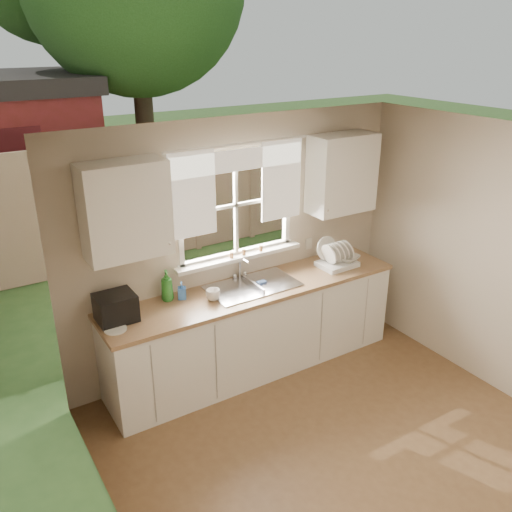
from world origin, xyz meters
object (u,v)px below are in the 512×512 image
cup (213,295)px  soap_bottle_a (167,286)px  dish_rack (336,259)px  black_appliance (116,308)px

cup → soap_bottle_a: bearing=154.7°
dish_rack → cup: bearing=-179.9°
soap_bottle_a → black_appliance: soap_bottle_a is taller
dish_rack → soap_bottle_a: 1.83m
black_appliance → cup: bearing=-7.6°
soap_bottle_a → black_appliance: bearing=-157.4°
cup → black_appliance: black_appliance is taller
cup → black_appliance: 0.88m
dish_rack → soap_bottle_a: size_ratio=1.34×
soap_bottle_a → cup: bearing=-21.1°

